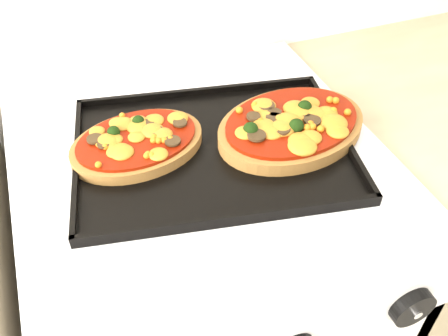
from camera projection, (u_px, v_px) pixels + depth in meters
name	position (u px, v px, depth m)	size (l,w,h in m)	color
stove	(208.00, 308.00, 1.12)	(0.60, 0.60, 0.91)	white
knob_right	(412.00, 308.00, 0.67)	(0.06, 0.06, 0.02)	black
baking_tray	(213.00, 148.00, 0.81)	(0.44, 0.32, 0.02)	black
pizza_left	(137.00, 142.00, 0.80)	(0.22, 0.15, 0.03)	olive
pizza_right	(291.00, 125.00, 0.82)	(0.26, 0.19, 0.04)	olive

